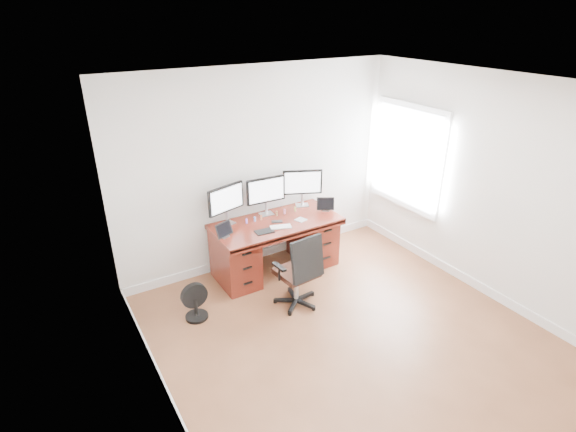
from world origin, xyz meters
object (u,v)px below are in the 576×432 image
floor_fan (195,302)px  desk (275,244)px  keyboard (281,227)px  monitor_center (266,191)px  office_chair (299,283)px

floor_fan → desk: bearing=18.2°
desk → keyboard: keyboard is taller
floor_fan → keyboard: bearing=9.9°
floor_fan → keyboard: size_ratio=1.69×
floor_fan → monitor_center: 1.73m
floor_fan → monitor_center: size_ratio=0.83×
keyboard → monitor_center: bearing=103.8°
office_chair → monitor_center: bearing=75.9°
office_chair → monitor_center: 1.35m
desk → monitor_center: 0.72m
desk → office_chair: office_chair is taller
office_chair → floor_fan: (-1.16, 0.40, -0.10)m
keyboard → floor_fan: bearing=-150.7°
desk → floor_fan: 1.42m
office_chair → floor_fan: size_ratio=2.13×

